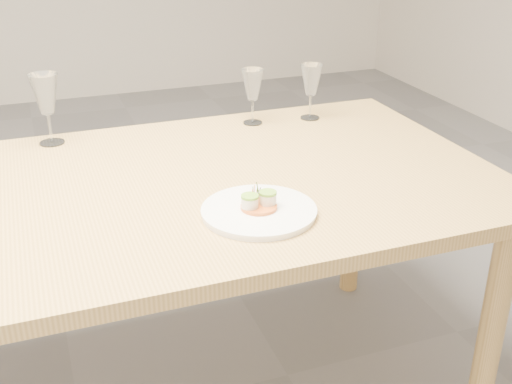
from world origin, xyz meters
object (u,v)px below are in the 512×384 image
object	(u,v)px
wine_glass_1	(45,95)
wine_glass_2	(253,86)
wine_glass_3	(311,81)
dinner_plate	(259,210)
dining_table	(50,225)

from	to	relation	value
wine_glass_1	wine_glass_2	xyz separation A→B (m)	(0.64, -0.04, -0.02)
wine_glass_3	wine_glass_1	bearing A→B (deg)	176.30
wine_glass_2	dinner_plate	bearing A→B (deg)	-108.65
dinner_plate	wine_glass_2	world-z (taller)	wine_glass_2
dinner_plate	dining_table	bearing A→B (deg)	152.09
dining_table	wine_glass_2	distance (m)	0.81
wine_glass_3	wine_glass_2	bearing A→B (deg)	174.58
dinner_plate	wine_glass_1	bearing A→B (deg)	122.53
dinner_plate	wine_glass_1	world-z (taller)	wine_glass_1
wine_glass_1	wine_glass_3	bearing A→B (deg)	-3.70
dinner_plate	wine_glass_3	bearing A→B (deg)	56.03
dinner_plate	wine_glass_3	world-z (taller)	wine_glass_3
dinner_plate	wine_glass_2	bearing A→B (deg)	71.35
wine_glass_3	dining_table	bearing A→B (deg)	-157.57
wine_glass_1	wine_glass_3	xyz separation A→B (m)	(0.84, -0.05, -0.02)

